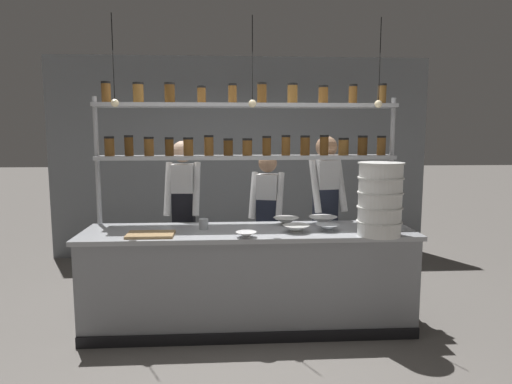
# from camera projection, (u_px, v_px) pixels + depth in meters

# --- Properties ---
(ground_plane) EXTENTS (40.00, 40.00, 0.00)m
(ground_plane) POSITION_uv_depth(u_px,v_px,m) (249.00, 326.00, 4.29)
(ground_plane) COLOR slate
(back_wall) EXTENTS (5.42, 0.12, 2.86)m
(back_wall) POSITION_uv_depth(u_px,v_px,m) (241.00, 158.00, 6.61)
(back_wall) COLOR gray
(back_wall) RESTS_ON ground_plane
(prep_counter) EXTENTS (3.02, 0.76, 0.92)m
(prep_counter) POSITION_uv_depth(u_px,v_px,m) (249.00, 278.00, 4.23)
(prep_counter) COLOR gray
(prep_counter) RESTS_ON ground_plane
(spice_shelf_unit) EXTENTS (2.90, 0.28, 2.27)m
(spice_shelf_unit) POSITION_uv_depth(u_px,v_px,m) (247.00, 136.00, 4.38)
(spice_shelf_unit) COLOR #ADAFB5
(spice_shelf_unit) RESTS_ON ground_plane
(chef_left) EXTENTS (0.37, 0.31, 1.72)m
(chef_left) POSITION_uv_depth(u_px,v_px,m) (184.00, 211.00, 4.73)
(chef_left) COLOR black
(chef_left) RESTS_ON ground_plane
(chef_center) EXTENTS (0.41, 0.34, 1.58)m
(chef_center) POSITION_uv_depth(u_px,v_px,m) (267.00, 216.00, 4.96)
(chef_center) COLOR black
(chef_center) RESTS_ON ground_plane
(chef_right) EXTENTS (0.40, 0.34, 1.77)m
(chef_right) POSITION_uv_depth(u_px,v_px,m) (325.00, 207.00, 4.78)
(chef_right) COLOR black
(chef_right) RESTS_ON ground_plane
(container_stack) EXTENTS (0.39, 0.39, 0.63)m
(container_stack) POSITION_uv_depth(u_px,v_px,m) (380.00, 199.00, 3.91)
(container_stack) COLOR white
(container_stack) RESTS_ON prep_counter
(cutting_board) EXTENTS (0.40, 0.26, 0.02)m
(cutting_board) POSITION_uv_depth(u_px,v_px,m) (151.00, 235.00, 3.92)
(cutting_board) COLOR #A88456
(cutting_board) RESTS_ON prep_counter
(prep_bowl_near_left) EXTENTS (0.24, 0.24, 0.07)m
(prep_bowl_near_left) POSITION_uv_depth(u_px,v_px,m) (296.00, 229.00, 4.06)
(prep_bowl_near_left) COLOR silver
(prep_bowl_near_left) RESTS_ON prep_counter
(prep_bowl_center_front) EXTENTS (0.25, 0.25, 0.07)m
(prep_bowl_center_front) POSITION_uv_depth(u_px,v_px,m) (286.00, 221.00, 4.40)
(prep_bowl_center_front) COLOR silver
(prep_bowl_center_front) RESTS_ON prep_counter
(prep_bowl_center_back) EXTENTS (0.18, 0.18, 0.05)m
(prep_bowl_center_back) POSITION_uv_depth(u_px,v_px,m) (246.00, 235.00, 3.86)
(prep_bowl_center_back) COLOR white
(prep_bowl_center_back) RESTS_ON prep_counter
(prep_bowl_near_right) EXTENTS (0.28, 0.28, 0.08)m
(prep_bowl_near_right) POSITION_uv_depth(u_px,v_px,m) (323.00, 221.00, 4.41)
(prep_bowl_near_right) COLOR white
(prep_bowl_near_right) RESTS_ON prep_counter
(prep_bowl_far_left) EXTENTS (0.22, 0.22, 0.06)m
(prep_bowl_far_left) POSITION_uv_depth(u_px,v_px,m) (328.00, 228.00, 4.12)
(prep_bowl_far_left) COLOR silver
(prep_bowl_far_left) RESTS_ON prep_counter
(serving_cup_front) EXTENTS (0.09, 0.09, 0.10)m
(serving_cup_front) POSITION_uv_depth(u_px,v_px,m) (204.00, 224.00, 4.19)
(serving_cup_front) COLOR #B2B7BC
(serving_cup_front) RESTS_ON prep_counter
(pendant_light_row) EXTENTS (2.40, 0.07, 0.79)m
(pendant_light_row) POSITION_uv_depth(u_px,v_px,m) (250.00, 98.00, 4.01)
(pendant_light_row) COLOR black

